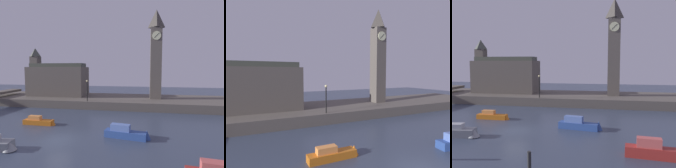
{
  "view_description": "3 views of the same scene",
  "coord_description": "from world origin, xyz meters",
  "views": [
    {
      "loc": [
        8.68,
        -16.92,
        7.33
      ],
      "look_at": [
        2.6,
        17.76,
        4.47
      ],
      "focal_mm": 28.88,
      "sensor_mm": 36.0,
      "label": 1
    },
    {
      "loc": [
        -10.83,
        -8.89,
        6.95
      ],
      "look_at": [
        1.53,
        17.41,
        5.29
      ],
      "focal_mm": 29.82,
      "sensor_mm": 36.0,
      "label": 2
    },
    {
      "loc": [
        10.0,
        -24.19,
        7.45
      ],
      "look_at": [
        2.88,
        14.27,
        3.95
      ],
      "focal_mm": 38.0,
      "sensor_mm": 36.0,
      "label": 3
    }
  ],
  "objects": [
    {
      "name": "ground_plane",
      "position": [
        0.0,
        0.0,
        0.0
      ],
      "size": [
        120.0,
        120.0,
        0.0
      ],
      "primitive_type": "plane",
      "color": "#384256"
    },
    {
      "name": "far_embankment",
      "position": [
        0.0,
        20.0,
        0.75
      ],
      "size": [
        70.0,
        12.0,
        1.5
      ],
      "primitive_type": "cube",
      "color": "#5B544C",
      "rests_on": "ground"
    },
    {
      "name": "clock_tower",
      "position": [
        11.03,
        19.85,
        10.49
      ],
      "size": [
        2.35,
        2.39,
        17.39
      ],
      "color": "#5B544C",
      "rests_on": "far_embankment"
    },
    {
      "name": "parliament_hall",
      "position": [
        -10.55,
        20.63,
        5.06
      ],
      "size": [
        12.75,
        5.41,
        10.63
      ],
      "color": "#5B544C",
      "rests_on": "far_embankment"
    },
    {
      "name": "streetlamp",
      "position": [
        -1.52,
        14.76,
        3.93
      ],
      "size": [
        0.36,
        0.36,
        3.89
      ],
      "color": "black",
      "rests_on": "far_embankment"
    },
    {
      "name": "boat_patrol_orange",
      "position": [
        -4.7,
        4.54,
        0.41
      ],
      "size": [
        4.5,
        1.0,
        1.33
      ],
      "color": "orange",
      "rests_on": "ground"
    },
    {
      "name": "boat_tour_blue",
      "position": [
        7.16,
        1.81,
        0.52
      ],
      "size": [
        5.13,
        1.77,
        1.62
      ],
      "color": "#2D4C93",
      "rests_on": "ground"
    }
  ]
}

